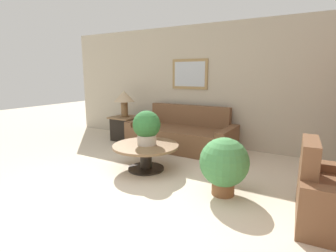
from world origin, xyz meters
TOP-DOWN VIEW (x-y plane):
  - ground_plane at (0.00, 0.00)m, footprint 20.00×20.00m
  - wall_back at (-0.01, 3.34)m, footprint 7.91×0.09m
  - couch_main at (-0.47, 2.75)m, footprint 2.22×0.98m
  - coffee_table at (-0.38, 1.32)m, footprint 1.08×1.08m
  - side_table at (-1.96, 2.70)m, footprint 0.60×0.60m
  - table_lamp at (-1.96, 2.70)m, footprint 0.48×0.48m
  - potted_plant_on_table at (-0.37, 1.35)m, footprint 0.45×0.45m
  - potted_plant_floor at (1.02, 1.09)m, footprint 0.64×0.64m

SIDE VIEW (x-z plane):
  - ground_plane at x=0.00m, z-range 0.00..0.00m
  - couch_main at x=-0.47m, z-range -0.16..0.73m
  - side_table at x=-1.96m, z-range 0.01..0.57m
  - coffee_table at x=-0.38m, z-range 0.10..0.52m
  - potted_plant_floor at x=1.02m, z-range 0.04..0.80m
  - potted_plant_on_table at x=-0.37m, z-range 0.44..1.00m
  - table_lamp at x=-1.96m, z-range 0.70..1.31m
  - wall_back at x=-0.01m, z-range 0.00..2.60m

